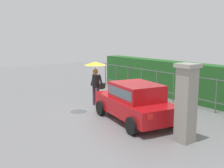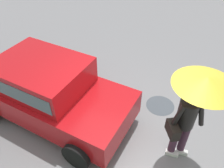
# 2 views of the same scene
# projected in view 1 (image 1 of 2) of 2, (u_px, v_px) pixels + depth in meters

# --- Properties ---
(ground_plane) EXTENTS (40.00, 40.00, 0.00)m
(ground_plane) POSITION_uv_depth(u_px,v_px,m) (115.00, 110.00, 11.80)
(ground_plane) COLOR slate
(car) EXTENTS (3.94, 2.38, 1.48)m
(car) POSITION_uv_depth(u_px,v_px,m) (135.00, 101.00, 10.16)
(car) COLOR #B71116
(car) RESTS_ON ground
(pedestrian) EXTENTS (1.03, 1.03, 2.04)m
(pedestrian) POSITION_uv_depth(u_px,v_px,m) (96.00, 73.00, 12.51)
(pedestrian) COLOR #47283D
(pedestrian) RESTS_ON ground
(gate_pillar) EXTENTS (0.60, 0.60, 2.42)m
(gate_pillar) POSITION_uv_depth(u_px,v_px,m) (186.00, 103.00, 8.07)
(gate_pillar) COLOR gray
(gate_pillar) RESTS_ON ground
(fence_section) EXTENTS (11.54, 0.05, 1.50)m
(fence_section) POSITION_uv_depth(u_px,v_px,m) (174.00, 86.00, 13.06)
(fence_section) COLOR #59605B
(fence_section) RESTS_ON ground
(hedge_row) EXTENTS (12.49, 0.90, 1.90)m
(hedge_row) POSITION_uv_depth(u_px,v_px,m) (186.00, 81.00, 13.59)
(hedge_row) COLOR #235B23
(hedge_row) RESTS_ON ground
(puddle_near) EXTENTS (0.71, 0.71, 0.00)m
(puddle_near) POSITION_uv_depth(u_px,v_px,m) (79.00, 112.00, 11.59)
(puddle_near) COLOR #4C545B
(puddle_near) RESTS_ON ground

